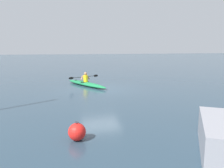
{
  "coord_description": "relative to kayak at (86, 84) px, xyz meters",
  "views": [
    {
      "loc": [
        2.82,
        14.08,
        2.68
      ],
      "look_at": [
        0.02,
        3.07,
        0.82
      ],
      "focal_mm": 35.57,
      "sensor_mm": 36.0,
      "label": 1
    }
  ],
  "objects": [
    {
      "name": "kayaker",
      "position": [
        0.03,
        -0.07,
        0.43
      ],
      "size": [
        2.25,
        1.14,
        0.7
      ],
      "color": "yellow",
      "rests_on": "kayak"
    },
    {
      "name": "mooring_buoy_channel_marker",
      "position": [
        1.52,
        9.33,
        0.12
      ],
      "size": [
        0.52,
        0.52,
        0.56
      ],
      "color": "red",
      "rests_on": "ground"
    },
    {
      "name": "kayak",
      "position": [
        0.0,
        0.0,
        0.0
      ],
      "size": [
        2.57,
        4.32,
        0.27
      ],
      "color": "#19723F",
      "rests_on": "ground"
    },
    {
      "name": "ground_plane",
      "position": [
        -0.77,
        1.45,
        -0.14
      ],
      "size": [
        160.0,
        160.0,
        0.0
      ],
      "primitive_type": "plane",
      "color": "#283D4C"
    }
  ]
}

